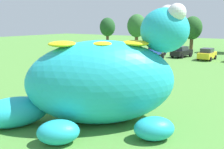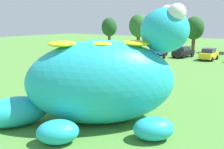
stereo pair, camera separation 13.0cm
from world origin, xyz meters
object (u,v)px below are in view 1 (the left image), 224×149
at_px(spectator_near_inflatable, 124,84).
at_px(car_yellow, 207,54).
at_px(giant_inflatable_creature, 101,81).
at_px(car_black, 181,52).
at_px(spectator_by_cars, 162,58).
at_px(car_blue, 156,51).

bearing_deg(spectator_near_inflatable, car_yellow, 88.48).
xyz_separation_m(car_yellow, spectator_near_inflatable, (-0.60, -22.36, -0.01)).
distance_m(giant_inflatable_creature, car_yellow, 27.76).
xyz_separation_m(car_black, spectator_by_cars, (0.44, -8.56, -0.01)).
xyz_separation_m(giant_inflatable_creature, car_black, (-5.30, 28.38, -1.48)).
bearing_deg(car_yellow, spectator_by_cars, -114.74).
bearing_deg(car_yellow, spectator_near_inflatable, -91.52).
distance_m(giant_inflatable_creature, spectator_near_inflatable, 5.83).
height_order(car_black, car_yellow, same).
xyz_separation_m(car_blue, car_black, (4.07, 0.72, 0.00)).
height_order(car_blue, car_black, same).
relative_size(car_blue, car_black, 0.99).
xyz_separation_m(giant_inflatable_creature, car_yellow, (-1.23, 27.69, -1.48)).
relative_size(giant_inflatable_creature, car_yellow, 2.74).
bearing_deg(spectator_by_cars, giant_inflatable_creature, -76.24).
bearing_deg(spectator_near_inflatable, giant_inflatable_creature, -71.07).
relative_size(giant_inflatable_creature, car_blue, 2.65).
bearing_deg(car_yellow, car_black, 170.37).
distance_m(car_blue, spectator_near_inflatable, 23.57).
bearing_deg(car_black, car_blue, -169.98).
relative_size(car_yellow, spectator_by_cars, 2.44).
height_order(car_yellow, spectator_by_cars, car_yellow).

